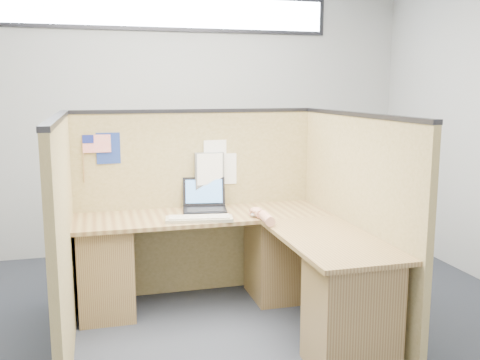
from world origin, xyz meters
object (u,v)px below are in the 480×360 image
object	(u,v)px
laptop	(203,202)
keyboard	(199,219)
mouse	(256,214)
l_desk	(239,270)

from	to	relation	value
laptop	keyboard	world-z (taller)	laptop
keyboard	mouse	xyz separation A→B (m)	(0.44, 0.01, 0.01)
l_desk	laptop	distance (m)	0.69
keyboard	mouse	world-z (taller)	mouse
laptop	keyboard	xyz separation A→B (m)	(-0.10, -0.34, -0.05)
keyboard	l_desk	bearing A→B (deg)	-29.61
laptop	mouse	distance (m)	0.48
l_desk	keyboard	xyz separation A→B (m)	(-0.25, 0.20, 0.35)
l_desk	mouse	xyz separation A→B (m)	(0.19, 0.21, 0.36)
laptop	keyboard	bearing A→B (deg)	-96.95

